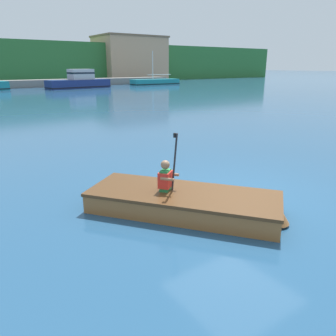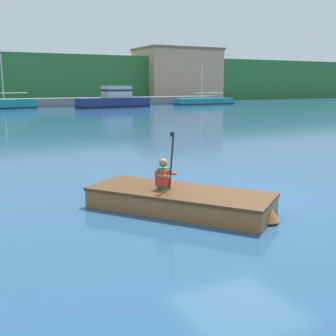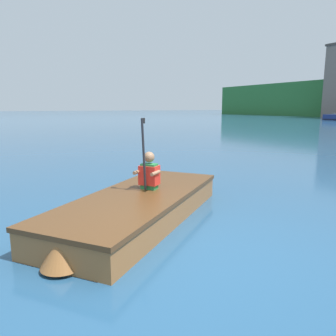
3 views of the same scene
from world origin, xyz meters
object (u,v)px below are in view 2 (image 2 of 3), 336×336
Objects in this scene: moored_boat_dock_west_inner at (204,102)px; person_paddler at (164,175)px; moored_boat_dock_west_end at (7,105)px; rowboat_foreground at (182,199)px; moored_boat_dock_east_inner at (114,100)px.

moored_boat_dock_west_inner reaches higher than person_paddler.
rowboat_foreground is at bearing -90.92° from moored_boat_dock_west_end.
moored_boat_dock_west_end reaches higher than rowboat_foreground.
moored_boat_dock_west_inner is (21.85, -0.57, -0.10)m from moored_boat_dock_west_end.
moored_boat_dock_west_end is 5.05× the size of person_paddler.
moored_boat_dock_east_inner is 36.52m from person_paddler.
moored_boat_dock_west_inner is 6.38× the size of person_paddler.
moored_boat_dock_east_inner is 2.14× the size of rowboat_foreground.
moored_boat_dock_west_inner is 42.53m from rowboat_foreground.
person_paddler is (-0.83, -36.39, 0.20)m from moored_boat_dock_west_end.
person_paddler is at bearing 127.26° from rowboat_foreground.
moored_boat_dock_west_inner is 0.91× the size of moored_boat_dock_east_inner.
moored_boat_dock_east_inner is (10.34, -1.62, 0.33)m from moored_boat_dock_west_end.
moored_boat_dock_east_inner is 6.98× the size of person_paddler.
rowboat_foreground is (-10.92, -35.08, -0.57)m from moored_boat_dock_east_inner.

